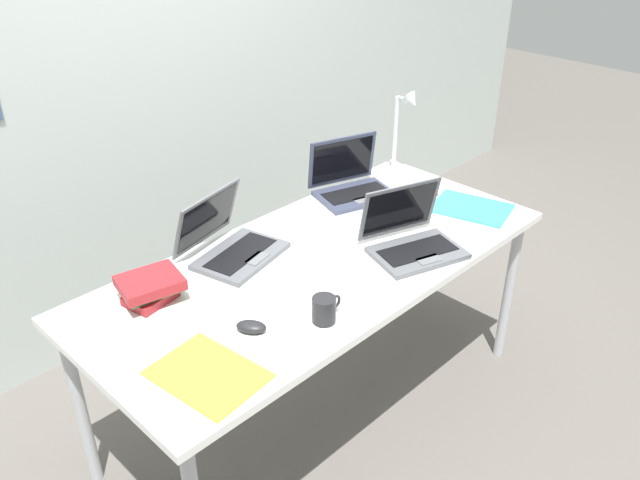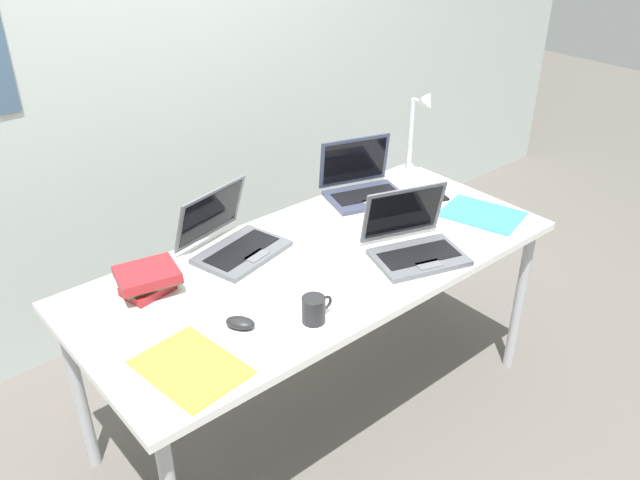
# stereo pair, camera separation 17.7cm
# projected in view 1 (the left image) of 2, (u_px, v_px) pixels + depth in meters

# --- Properties ---
(ground_plane) EXTENTS (12.00, 12.00, 0.00)m
(ground_plane) POSITION_uv_depth(u_px,v_px,m) (320.00, 409.00, 2.77)
(ground_plane) COLOR #56514C
(wall_back) EXTENTS (6.00, 0.13, 2.60)m
(wall_back) POSITION_uv_depth(u_px,v_px,m) (135.00, 51.00, 2.79)
(wall_back) COLOR #B2BCB7
(wall_back) RESTS_ON ground_plane
(desk) EXTENTS (1.80, 0.80, 0.74)m
(desk) POSITION_uv_depth(u_px,v_px,m) (320.00, 272.00, 2.43)
(desk) COLOR white
(desk) RESTS_ON ground_plane
(desk_lamp) EXTENTS (0.12, 0.18, 0.40)m
(desk_lamp) POSITION_uv_depth(u_px,v_px,m) (401.00, 133.00, 2.96)
(desk_lamp) COLOR silver
(desk_lamp) RESTS_ON desk
(laptop_front_left) EXTENTS (0.40, 0.37, 0.24)m
(laptop_front_left) POSITION_uv_depth(u_px,v_px,m) (412.00, 239.00, 2.43)
(laptop_front_left) COLOR #515459
(laptop_front_left) RESTS_ON desk
(laptop_front_right) EXTENTS (0.39, 0.37, 0.23)m
(laptop_front_right) POSITION_uv_depth(u_px,v_px,m) (230.00, 244.00, 2.40)
(laptop_front_right) COLOR #515459
(laptop_front_right) RESTS_ON desk
(laptop_back_right) EXTENTS (0.38, 0.34, 0.24)m
(laptop_back_right) POSITION_uv_depth(u_px,v_px,m) (352.00, 184.00, 2.84)
(laptop_back_right) COLOR #33384C
(laptop_back_right) RESTS_ON desk
(computer_mouse) EXTENTS (0.10, 0.11, 0.03)m
(computer_mouse) POSITION_uv_depth(u_px,v_px,m) (251.00, 327.00, 2.02)
(computer_mouse) COLOR black
(computer_mouse) RESTS_ON desk
(cell_phone) EXTENTS (0.10, 0.15, 0.01)m
(cell_phone) POSITION_uv_depth(u_px,v_px,m) (423.00, 190.00, 2.89)
(cell_phone) COLOR black
(cell_phone) RESTS_ON desk
(book_stack) EXTENTS (0.23, 0.20, 0.09)m
(book_stack) POSITION_uv_depth(u_px,v_px,m) (151.00, 288.00, 2.15)
(book_stack) COLOR maroon
(book_stack) RESTS_ON desk
(paper_folder_back_left) EXTENTS (0.30, 0.36, 0.01)m
(paper_folder_back_left) POSITION_uv_depth(u_px,v_px,m) (471.00, 208.00, 2.74)
(paper_folder_back_left) COLOR #338CC6
(paper_folder_back_left) RESTS_ON desk
(paper_folder_back_right) EXTENTS (0.27, 0.34, 0.01)m
(paper_folder_back_right) POSITION_uv_depth(u_px,v_px,m) (208.00, 374.00, 1.85)
(paper_folder_back_right) COLOR gold
(paper_folder_back_right) RESTS_ON desk
(coffee_mug) EXTENTS (0.11, 0.08, 0.09)m
(coffee_mug) POSITION_uv_depth(u_px,v_px,m) (324.00, 309.00, 2.05)
(coffee_mug) COLOR black
(coffee_mug) RESTS_ON desk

